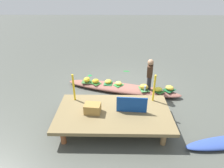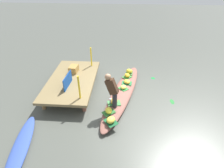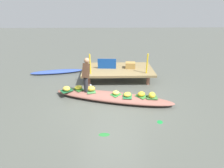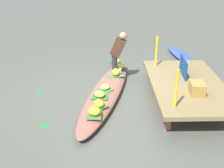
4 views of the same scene
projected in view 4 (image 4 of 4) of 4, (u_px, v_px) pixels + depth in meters
The scene contains 26 objects.
canal_water at pixel (107, 95), 7.38m from camera, with size 40.00×40.00×0.00m, color #4C5048.
dock_platform at pixel (187, 85), 6.97m from camera, with size 3.20×1.80×0.49m.
vendor_boat at pixel (106, 91), 7.33m from camera, with size 4.38×0.74×0.24m, color #8A5549.
moored_boat at pixel (183, 57), 9.88m from camera, with size 2.53×0.45×0.16m, color #324B9D.
leaf_mat_0 at pixel (99, 107), 6.35m from camera, with size 0.37×0.28×0.01m, color #357931.
banana_bunch_0 at pixel (99, 104), 6.31m from camera, with size 0.26×0.22×0.17m, color yellow.
leaf_mat_1 at pixel (100, 97), 6.80m from camera, with size 0.39×0.31×0.01m, color #246D3A.
banana_bunch_1 at pixel (100, 94), 6.77m from camera, with size 0.28×0.24×0.14m, color gold.
leaf_mat_2 at pixel (116, 64), 8.83m from camera, with size 0.41×0.32×0.01m, color #17532D.
banana_bunch_2 at pixel (116, 61), 8.80m from camera, with size 0.29×0.25×0.17m, color yellow.
leaf_mat_3 at pixel (105, 89), 7.16m from camera, with size 0.34×0.28×0.01m, color #2E803A.
banana_bunch_3 at pixel (105, 87), 7.13m from camera, with size 0.24×0.22×0.14m, color #F9E156.
leaf_mat_4 at pixel (120, 69), 8.45m from camera, with size 0.40×0.28×0.01m, color #2B642B.
banana_bunch_4 at pixel (120, 66), 8.42m from camera, with size 0.29×0.21×0.15m, color yellow.
leaf_mat_5 at pixel (116, 75), 8.00m from camera, with size 0.45×0.31×0.01m, color #3F8043.
banana_bunch_5 at pixel (116, 72), 7.96m from camera, with size 0.32×0.24×0.19m, color gold.
leaf_mat_6 at pixel (94, 115), 6.03m from camera, with size 0.39×0.30×0.01m, color #3D6E36.
banana_bunch_6 at pixel (94, 111), 5.99m from camera, with size 0.28×0.23×0.19m, color yellow.
vendor_person at pixel (118, 50), 7.84m from camera, with size 0.29×0.48×1.23m.
water_bottle at pixel (120, 72), 7.98m from camera, with size 0.07×0.07×0.20m, color #ABC9E3.
market_banner at pixel (183, 67), 7.30m from camera, with size 0.84×0.03×0.46m, color navy.
railing_post_west at pixel (157, 51), 7.84m from camera, with size 0.06×0.06×0.86m, color yellow.
railing_post_east at pixel (176, 89), 5.66m from camera, with size 0.06×0.06×0.86m, color yellow.
produce_crate at pixel (197, 88), 6.36m from camera, with size 0.44×0.32×0.27m, color #A07A3D.
drifting_plant_0 at pixel (38, 91), 7.58m from camera, with size 0.31×0.15×0.01m, color #247330.
drifting_plant_1 at pixel (45, 125), 6.09m from camera, with size 0.17×0.19×0.01m, color #157F32.
Camera 4 is at (6.55, -0.01, 3.41)m, focal length 44.77 mm.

